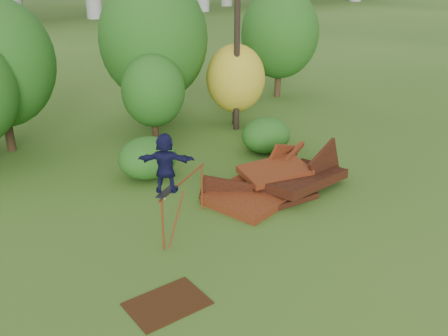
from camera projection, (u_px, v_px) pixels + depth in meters
ground at (283, 230)px, 15.36m from camera, size 240.00×240.00×0.00m
scrap_pile at (277, 182)px, 17.81m from camera, size 5.77×3.23×2.04m
grind_rail at (183, 193)px, 15.01m from camera, size 2.54×1.67×1.64m
skateboard at (167, 192)px, 13.95m from camera, size 0.88×0.68×0.09m
skater at (165, 163)px, 13.61m from camera, size 1.55×1.37×1.70m
flat_plate at (167, 304)px, 12.08m from camera, size 1.89×1.37×0.03m
tree_2 at (153, 91)px, 22.05m from camera, size 2.82×2.82×3.97m
tree_3 at (153, 39)px, 23.77m from camera, size 5.20×5.20×7.21m
tree_4 at (236, 79)px, 24.39m from camera, size 2.89×2.89×4.00m
tree_5 at (280, 33)px, 28.90m from camera, size 4.52×4.52×6.35m
shrub_left at (148, 158)px, 18.85m from camera, size 2.27×2.09×1.57m
shrub_right at (266, 135)px, 21.34m from camera, size 2.15×1.97×1.52m
utility_pole at (237, 17)px, 22.47m from camera, size 1.40×0.28×10.46m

